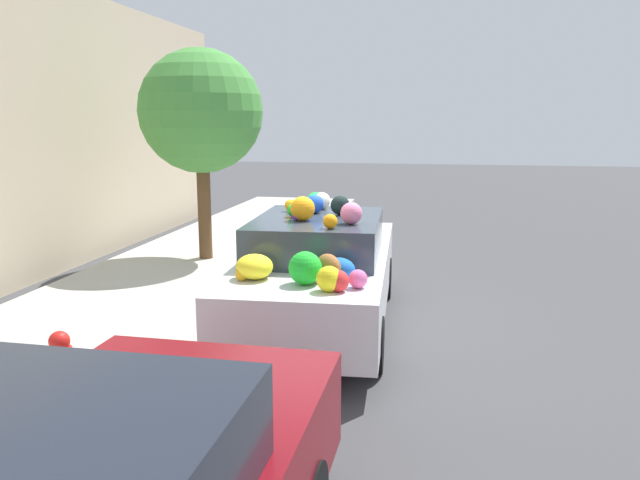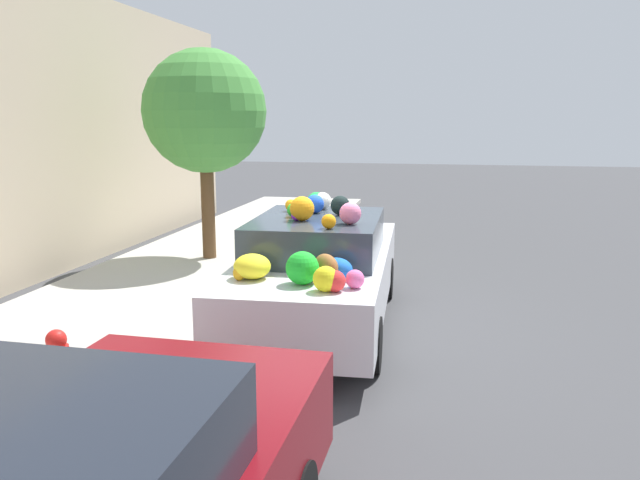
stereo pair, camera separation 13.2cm
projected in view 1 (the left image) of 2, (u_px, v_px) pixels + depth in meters
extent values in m
plane|color=#424244|center=(312.00, 325.00, 8.06)|extent=(60.00, 60.00, 0.00)
cube|color=#B2ADA3|center=(120.00, 308.00, 8.55)|extent=(24.00, 3.20, 0.12)
cylinder|color=brown|center=(204.00, 207.00, 11.23)|extent=(0.24, 0.24, 1.87)
sphere|color=#47933D|center=(201.00, 111.00, 10.90)|extent=(2.17, 2.17, 2.17)
cylinder|color=red|center=(62.00, 378.00, 5.45)|extent=(0.20, 0.20, 0.55)
sphere|color=red|center=(59.00, 341.00, 5.38)|extent=(0.18, 0.18, 0.18)
cube|color=silver|center=(320.00, 277.00, 7.91)|extent=(4.61, 1.93, 0.69)
cube|color=#333D47|center=(318.00, 236.00, 7.63)|extent=(2.11, 1.60, 0.45)
cylinder|color=black|center=(282.00, 274.00, 9.45)|extent=(0.61, 0.21, 0.60)
cylinder|color=black|center=(385.00, 278.00, 9.24)|extent=(0.61, 0.21, 0.60)
cylinder|color=black|center=(231.00, 337.00, 6.72)|extent=(0.61, 0.21, 0.60)
cylinder|color=black|center=(375.00, 344.00, 6.51)|extent=(0.61, 0.21, 0.60)
ellipsoid|color=orange|center=(291.00, 206.00, 8.03)|extent=(0.25, 0.25, 0.16)
ellipsoid|color=red|center=(319.00, 217.00, 9.77)|extent=(0.37, 0.32, 0.25)
sphere|color=black|center=(340.00, 205.00, 7.76)|extent=(0.33, 0.33, 0.24)
sphere|color=red|center=(338.00, 281.00, 5.96)|extent=(0.22, 0.22, 0.21)
sphere|color=blue|center=(315.00, 204.00, 7.90)|extent=(0.26, 0.26, 0.24)
sphere|color=white|center=(322.00, 201.00, 8.25)|extent=(0.26, 0.26, 0.22)
ellipsoid|color=#975E2D|center=(329.00, 267.00, 6.37)|extent=(0.40, 0.39, 0.28)
sphere|color=white|center=(256.00, 269.00, 6.52)|extent=(0.25, 0.25, 0.18)
sphere|color=green|center=(294.00, 210.00, 7.57)|extent=(0.18, 0.18, 0.18)
sphere|color=orange|center=(303.00, 209.00, 7.31)|extent=(0.39, 0.39, 0.29)
sphere|color=pink|center=(358.00, 279.00, 6.09)|extent=(0.19, 0.19, 0.19)
ellipsoid|color=blue|center=(340.00, 269.00, 6.41)|extent=(0.41, 0.44, 0.23)
sphere|color=green|center=(305.00, 268.00, 6.21)|extent=(0.45, 0.45, 0.34)
sphere|color=orange|center=(330.00, 221.00, 6.78)|extent=(0.23, 0.23, 0.16)
sphere|color=red|center=(341.00, 226.00, 9.05)|extent=(0.27, 0.27, 0.20)
ellipsoid|color=gold|center=(241.00, 274.00, 6.37)|extent=(0.17, 0.18, 0.15)
sphere|color=black|center=(314.00, 222.00, 9.38)|extent=(0.26, 0.26, 0.20)
ellipsoid|color=yellow|center=(254.00, 267.00, 6.44)|extent=(0.53, 0.52, 0.26)
ellipsoid|color=green|center=(315.00, 201.00, 8.29)|extent=(0.31, 0.30, 0.22)
sphere|color=pink|center=(351.00, 213.00, 7.07)|extent=(0.29, 0.29, 0.25)
sphere|color=black|center=(363.00, 218.00, 9.70)|extent=(0.28, 0.28, 0.23)
ellipsoid|color=purple|center=(298.00, 215.00, 7.32)|extent=(0.19, 0.17, 0.15)
sphere|color=yellow|center=(329.00, 279.00, 5.96)|extent=(0.27, 0.27, 0.25)
cylinder|color=black|center=(65.00, 477.00, 4.13)|extent=(0.57, 0.19, 0.56)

